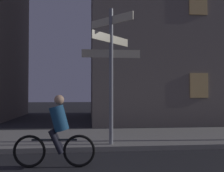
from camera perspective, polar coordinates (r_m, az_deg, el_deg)
sidewalk_kerb at (r=8.67m, az=-8.46°, el=-12.09°), size 40.00×3.36×0.14m
signpost at (r=7.26m, az=-0.21°, el=5.78°), size 1.75×1.18×4.03m
cyclist at (r=5.65m, az=-12.84°, el=-10.83°), size 1.82×0.35×1.61m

